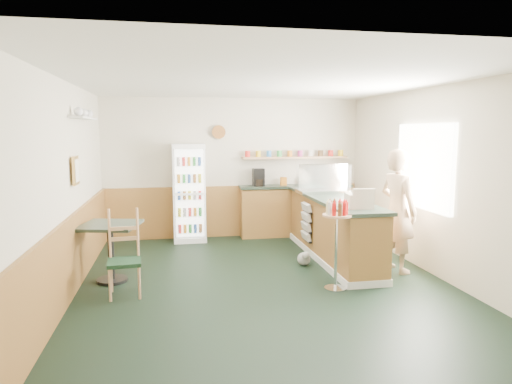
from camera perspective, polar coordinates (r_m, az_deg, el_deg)
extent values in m
plane|color=black|center=(6.32, 1.04, -11.49)|extent=(6.00, 6.00, 0.00)
cube|color=beige|center=(8.97, -2.77, 3.02)|extent=(5.00, 0.02, 2.70)
cube|color=beige|center=(6.04, -22.97, 0.19)|extent=(0.02, 6.00, 2.70)
cube|color=beige|center=(6.96, 21.78, 1.16)|extent=(0.02, 6.00, 2.70)
cube|color=silver|center=(6.00, 1.10, 13.77)|extent=(5.00, 6.00, 0.02)
cube|color=olive|center=(9.04, -2.70, -2.38)|extent=(4.98, 0.05, 1.00)
cube|color=olive|center=(6.19, -22.19, -7.63)|extent=(0.05, 5.98, 1.00)
cube|color=white|center=(7.17, 20.24, 3.01)|extent=(0.06, 1.45, 1.25)
cube|color=gold|center=(6.49, -21.60, 2.52)|extent=(0.03, 0.32, 0.38)
cube|color=silver|center=(6.96, -20.68, 8.64)|extent=(0.18, 1.20, 0.03)
cylinder|color=brown|center=(8.83, -4.68, 7.48)|extent=(0.26, 0.04, 0.26)
cube|color=olive|center=(7.54, 9.53, -4.67)|extent=(0.60, 2.95, 0.95)
cube|color=silver|center=(7.65, 9.46, -7.78)|extent=(0.64, 2.97, 0.10)
cube|color=#253328|center=(7.45, 9.62, -0.84)|extent=(0.68, 3.01, 0.05)
cube|color=olive|center=(9.11, 4.95, -2.47)|extent=(2.20, 0.38, 0.95)
cube|color=#253328|center=(9.04, 4.98, 0.71)|extent=(2.24, 0.42, 0.05)
cube|color=tan|center=(9.06, 4.89, 4.32)|extent=(2.10, 0.22, 0.04)
cube|color=black|center=(8.85, 0.31, 1.86)|extent=(0.22, 0.18, 0.34)
cylinder|color=#B2664C|center=(8.86, -1.06, 4.79)|extent=(0.10, 0.10, 0.12)
cylinder|color=#B2664C|center=(8.89, 0.29, 4.80)|extent=(0.10, 0.10, 0.12)
cylinder|color=#B2664C|center=(8.94, 1.62, 4.81)|extent=(0.10, 0.10, 0.12)
cylinder|color=#B2664C|center=(8.98, 2.94, 4.82)|extent=(0.10, 0.10, 0.12)
cylinder|color=#B2664C|center=(9.03, 4.25, 4.82)|extent=(0.10, 0.10, 0.12)
cylinder|color=#B2664C|center=(9.09, 5.54, 4.83)|extent=(0.10, 0.10, 0.12)
cylinder|color=#B2664C|center=(9.15, 6.82, 4.83)|extent=(0.10, 0.10, 0.12)
cylinder|color=#B2664C|center=(9.21, 8.08, 4.83)|extent=(0.10, 0.10, 0.12)
cylinder|color=#B2664C|center=(9.28, 9.32, 4.82)|extent=(0.10, 0.10, 0.12)
cylinder|color=#B2664C|center=(9.36, 10.54, 4.81)|extent=(0.10, 0.10, 0.12)
cube|color=white|center=(8.71, -8.37, -0.06)|extent=(0.60, 0.43, 1.83)
cube|color=white|center=(8.48, -8.32, -0.20)|extent=(0.51, 0.02, 1.62)
cube|color=silver|center=(8.41, -8.30, -0.26)|extent=(0.55, 0.02, 1.67)
cube|color=silver|center=(7.93, 8.36, 0.09)|extent=(0.86, 0.45, 0.06)
cube|color=silver|center=(7.90, 8.39, 1.86)|extent=(0.84, 0.43, 0.43)
cube|color=beige|center=(6.49, 12.73, -1.07)|extent=(0.38, 0.40, 0.20)
imported|color=tan|center=(7.00, 17.31, -2.26)|extent=(0.59, 0.70, 1.81)
cylinder|color=silver|center=(6.23, 9.87, -11.77)|extent=(0.29, 0.29, 0.02)
cylinder|color=silver|center=(6.09, 9.98, -7.43)|extent=(0.04, 0.04, 0.98)
cylinder|color=tan|center=(5.98, 10.08, -2.91)|extent=(0.37, 0.37, 0.03)
cylinder|color=red|center=(6.03, 10.99, -1.92)|extent=(0.05, 0.05, 0.17)
cylinder|color=red|center=(6.07, 10.45, -1.84)|extent=(0.05, 0.05, 0.17)
cylinder|color=red|center=(6.07, 9.78, -1.83)|extent=(0.05, 0.05, 0.17)
cylinder|color=red|center=(6.03, 9.23, -1.88)|extent=(0.05, 0.05, 0.17)
cylinder|color=red|center=(5.97, 9.01, -1.98)|extent=(0.05, 0.05, 0.17)
cylinder|color=red|center=(5.90, 9.20, -2.09)|extent=(0.05, 0.05, 0.17)
cylinder|color=red|center=(5.86, 9.75, -2.17)|extent=(0.05, 0.05, 0.17)
cylinder|color=red|center=(5.86, 10.44, -2.19)|extent=(0.05, 0.05, 0.17)
cylinder|color=red|center=(5.90, 11.00, -2.13)|extent=(0.05, 0.05, 0.17)
cylinder|color=red|center=(5.97, 11.20, -2.03)|extent=(0.05, 0.05, 0.17)
cube|color=black|center=(7.76, 6.39, -5.98)|extent=(0.05, 0.40, 0.03)
cube|color=silver|center=(7.74, 6.25, -5.48)|extent=(0.09, 0.36, 0.14)
cube|color=black|center=(7.72, 6.41, -4.80)|extent=(0.05, 0.40, 0.03)
cube|color=silver|center=(7.70, 6.27, -4.30)|extent=(0.09, 0.36, 0.14)
cube|color=black|center=(7.69, 6.42, -3.61)|extent=(0.05, 0.40, 0.03)
cube|color=silver|center=(7.67, 6.29, -3.10)|extent=(0.09, 0.36, 0.14)
cube|color=black|center=(7.66, 6.44, -2.41)|extent=(0.05, 0.40, 0.03)
cube|color=silver|center=(7.64, 6.31, -1.90)|extent=(0.09, 0.36, 0.14)
cylinder|color=black|center=(6.73, -17.54, -10.43)|extent=(0.42, 0.42, 0.04)
cylinder|color=black|center=(6.63, -17.67, -7.30)|extent=(0.08, 0.08, 0.74)
cube|color=#253328|center=(6.54, -17.81, -3.99)|extent=(0.88, 0.88, 0.04)
cube|color=black|center=(6.02, -16.13, -8.43)|extent=(0.43, 0.43, 0.05)
cylinder|color=tan|center=(5.94, -17.91, -10.96)|extent=(0.03, 0.03, 0.42)
cylinder|color=tan|center=(5.90, -14.51, -10.94)|extent=(0.03, 0.03, 0.42)
cylinder|color=tan|center=(6.27, -17.50, -9.96)|extent=(0.03, 0.03, 0.42)
cylinder|color=tan|center=(6.23, -14.29, -9.94)|extent=(0.03, 0.03, 0.42)
cube|color=tan|center=(6.12, -16.08, -5.01)|extent=(0.37, 0.07, 0.66)
sphere|color=#979792|center=(7.18, 6.00, -8.32)|extent=(0.20, 0.20, 0.20)
sphere|color=#979792|center=(7.06, 6.25, -7.89)|extent=(0.12, 0.12, 0.12)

